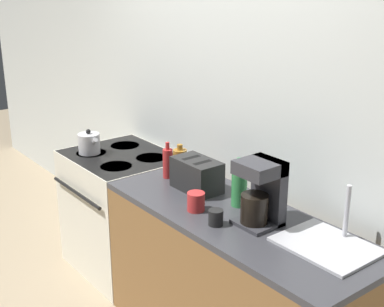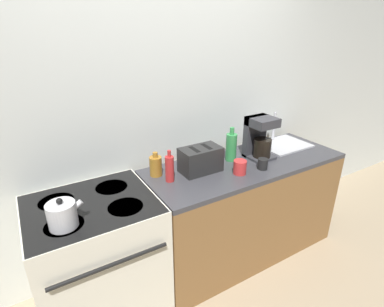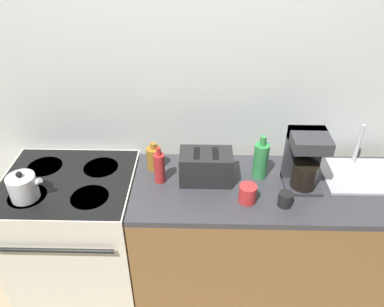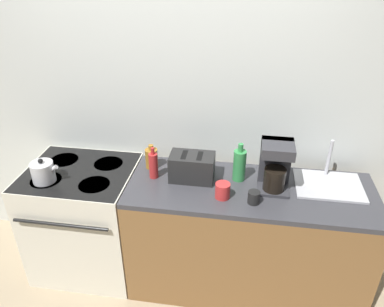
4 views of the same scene
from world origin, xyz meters
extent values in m
cube|color=silver|center=(0.00, 0.72, 1.30)|extent=(8.00, 0.05, 2.60)
cube|color=silver|center=(-0.64, 0.33, 0.44)|extent=(0.78, 0.67, 0.88)
cube|color=black|center=(-0.64, 0.33, 0.87)|extent=(0.77, 0.66, 0.02)
cylinder|color=black|center=(-0.82, 0.19, 0.88)|extent=(0.21, 0.21, 0.01)
cylinder|color=black|center=(-0.46, 0.19, 0.88)|extent=(0.21, 0.21, 0.01)
cylinder|color=black|center=(-0.82, 0.47, 0.88)|extent=(0.21, 0.21, 0.01)
cylinder|color=black|center=(-0.46, 0.47, 0.88)|extent=(0.21, 0.21, 0.01)
cylinder|color=black|center=(-0.64, -0.03, 0.69)|extent=(0.66, 0.02, 0.02)
cube|color=brown|center=(0.59, 0.31, 0.42)|extent=(1.66, 0.63, 0.85)
cube|color=#38383D|center=(0.59, 0.31, 0.86)|extent=(1.66, 0.63, 0.04)
cylinder|color=silver|center=(-0.82, 0.18, 0.95)|extent=(0.15, 0.15, 0.14)
sphere|color=black|center=(-0.82, 0.18, 1.04)|extent=(0.03, 0.03, 0.03)
cylinder|color=silver|center=(-0.74, 0.18, 0.98)|extent=(0.09, 0.03, 0.07)
cube|color=black|center=(0.18, 0.37, 0.98)|extent=(0.30, 0.18, 0.19)
cube|color=black|center=(0.13, 0.37, 1.07)|extent=(0.04, 0.13, 0.01)
cube|color=black|center=(0.24, 0.37, 1.07)|extent=(0.04, 0.13, 0.01)
cube|color=#333338|center=(0.74, 0.33, 0.89)|extent=(0.20, 0.21, 0.02)
cube|color=#333338|center=(0.74, 0.40, 1.05)|extent=(0.20, 0.06, 0.34)
cube|color=#333338|center=(0.74, 0.33, 1.19)|extent=(0.20, 0.21, 0.07)
cylinder|color=black|center=(0.74, 0.30, 0.98)|extent=(0.14, 0.14, 0.15)
cube|color=#B7B7BC|center=(1.11, 0.41, 0.89)|extent=(0.44, 0.35, 0.01)
cylinder|color=silver|center=(1.11, 0.55, 1.02)|extent=(0.02, 0.02, 0.28)
cylinder|color=#9E6B23|center=(-0.13, 0.48, 0.95)|extent=(0.09, 0.09, 0.14)
cylinder|color=#9E6B23|center=(-0.13, 0.48, 1.04)|extent=(0.04, 0.04, 0.04)
cylinder|color=#338C47|center=(0.50, 0.41, 0.99)|extent=(0.09, 0.09, 0.22)
cylinder|color=#338C47|center=(0.50, 0.41, 1.13)|extent=(0.03, 0.03, 0.06)
cylinder|color=#B72828|center=(-0.08, 0.35, 0.97)|extent=(0.06, 0.06, 0.19)
cylinder|color=#B72828|center=(-0.08, 0.35, 1.09)|extent=(0.02, 0.02, 0.05)
cylinder|color=red|center=(0.41, 0.18, 0.93)|extent=(0.10, 0.10, 0.10)
cylinder|color=black|center=(0.61, 0.15, 0.92)|extent=(0.08, 0.08, 0.08)
camera|label=1|loc=(2.49, -1.46, 2.11)|focal=50.00mm
camera|label=2|loc=(-0.91, -1.33, 1.89)|focal=28.00mm
camera|label=3|loc=(0.15, -1.38, 2.26)|focal=35.00mm
camera|label=4|loc=(0.52, -1.79, 2.32)|focal=35.00mm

